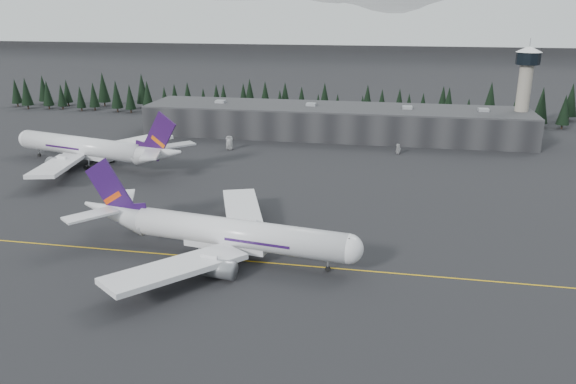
% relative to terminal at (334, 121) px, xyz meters
% --- Properties ---
extents(ground, '(1400.00, 1400.00, 0.00)m').
position_rel_terminal_xyz_m(ground, '(0.00, -125.00, -6.30)').
color(ground, black).
rests_on(ground, ground).
extents(taxiline, '(400.00, 0.40, 0.02)m').
position_rel_terminal_xyz_m(taxiline, '(0.00, -127.00, -6.29)').
color(taxiline, gold).
rests_on(taxiline, ground).
extents(terminal, '(160.00, 30.00, 12.60)m').
position_rel_terminal_xyz_m(terminal, '(0.00, 0.00, 0.00)').
color(terminal, black).
rests_on(terminal, ground).
extents(control_tower, '(10.00, 10.00, 37.70)m').
position_rel_terminal_xyz_m(control_tower, '(75.00, 3.00, 17.11)').
color(control_tower, gray).
rests_on(control_tower, ground).
extents(treeline, '(360.00, 20.00, 15.00)m').
position_rel_terminal_xyz_m(treeline, '(0.00, 37.00, 1.20)').
color(treeline, black).
rests_on(treeline, ground).
extents(mountain_ridge, '(4400.00, 900.00, 420.00)m').
position_rel_terminal_xyz_m(mountain_ridge, '(0.00, 875.00, -6.30)').
color(mountain_ridge, white).
rests_on(mountain_ridge, ground).
extents(jet_main, '(67.60, 62.00, 19.96)m').
position_rel_terminal_xyz_m(jet_main, '(-12.72, -124.92, -0.67)').
color(jet_main, silver).
rests_on(jet_main, ground).
extents(jet_parked, '(70.72, 64.46, 21.20)m').
position_rel_terminal_xyz_m(jet_parked, '(-76.23, -61.81, -0.32)').
color(jet_parked, silver).
rests_on(jet_parked, ground).
extents(gse_vehicle_a, '(2.85, 5.63, 1.53)m').
position_rel_terminal_xyz_m(gse_vehicle_a, '(-36.87, -31.68, -5.54)').
color(gse_vehicle_a, silver).
rests_on(gse_vehicle_a, ground).
extents(gse_vehicle_b, '(4.16, 3.43, 1.34)m').
position_rel_terminal_xyz_m(gse_vehicle_b, '(27.23, -26.17, -5.63)').
color(gse_vehicle_b, '#B9B8BA').
rests_on(gse_vehicle_b, ground).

